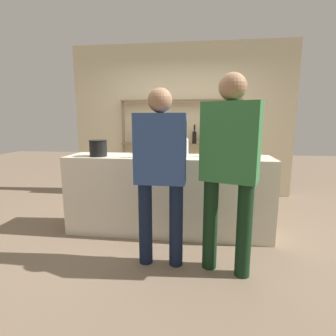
% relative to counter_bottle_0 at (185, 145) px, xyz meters
% --- Properties ---
extents(ground_plane, '(16.00, 16.00, 0.00)m').
position_rel_counter_bottle_0_xyz_m(ground_plane, '(-0.21, -0.06, -1.11)').
color(ground_plane, '#7A6651').
extents(bar_counter, '(2.52, 0.56, 0.98)m').
position_rel_counter_bottle_0_xyz_m(bar_counter, '(-0.21, -0.06, -0.62)').
color(bar_counter, beige).
rests_on(bar_counter, ground_plane).
extents(back_wall, '(4.12, 0.12, 2.80)m').
position_rel_counter_bottle_0_xyz_m(back_wall, '(-0.21, 1.82, 0.29)').
color(back_wall, beige).
rests_on(back_wall, ground_plane).
extents(back_shelf, '(2.21, 0.18, 1.79)m').
position_rel_counter_bottle_0_xyz_m(back_shelf, '(-0.20, 1.64, 0.07)').
color(back_shelf, '#897056').
rests_on(back_shelf, ground_plane).
extents(counter_bottle_0, '(0.08, 0.08, 0.35)m').
position_rel_counter_bottle_0_xyz_m(counter_bottle_0, '(0.00, 0.00, 0.00)').
color(counter_bottle_0, silver).
rests_on(counter_bottle_0, bar_counter).
extents(counter_bottle_1, '(0.07, 0.07, 0.32)m').
position_rel_counter_bottle_0_xyz_m(counter_bottle_1, '(0.33, -0.04, -0.01)').
color(counter_bottle_1, black).
rests_on(counter_bottle_1, bar_counter).
extents(counter_bottle_2, '(0.08, 0.08, 0.33)m').
position_rel_counter_bottle_0_xyz_m(counter_bottle_2, '(-0.11, 0.01, -0.01)').
color(counter_bottle_2, brown).
rests_on(counter_bottle_2, bar_counter).
extents(counter_bottle_3, '(0.08, 0.08, 0.34)m').
position_rel_counter_bottle_0_xyz_m(counter_bottle_3, '(-0.51, -0.21, -0.00)').
color(counter_bottle_3, black).
rests_on(counter_bottle_3, bar_counter).
extents(wine_glass, '(0.07, 0.07, 0.15)m').
position_rel_counter_bottle_0_xyz_m(wine_glass, '(-0.61, 0.12, -0.03)').
color(wine_glass, silver).
rests_on(wine_glass, bar_counter).
extents(ice_bucket, '(0.22, 0.22, 0.20)m').
position_rel_counter_bottle_0_xyz_m(ice_bucket, '(-1.05, -0.18, -0.03)').
color(ice_bucket, black).
rests_on(ice_bucket, bar_counter).
extents(cork_jar, '(0.10, 0.10, 0.14)m').
position_rel_counter_bottle_0_xyz_m(cork_jar, '(0.40, 0.03, -0.07)').
color(cork_jar, silver).
rests_on(cork_jar, bar_counter).
extents(customer_right, '(0.54, 0.37, 1.81)m').
position_rel_counter_bottle_0_xyz_m(customer_right, '(0.45, -0.89, -0.05)').
color(customer_right, black).
rests_on(customer_right, ground_plane).
extents(customer_center, '(0.48, 0.22, 1.71)m').
position_rel_counter_bottle_0_xyz_m(customer_center, '(-0.18, -0.84, -0.12)').
color(customer_center, '#121C33').
rests_on(customer_center, ground_plane).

